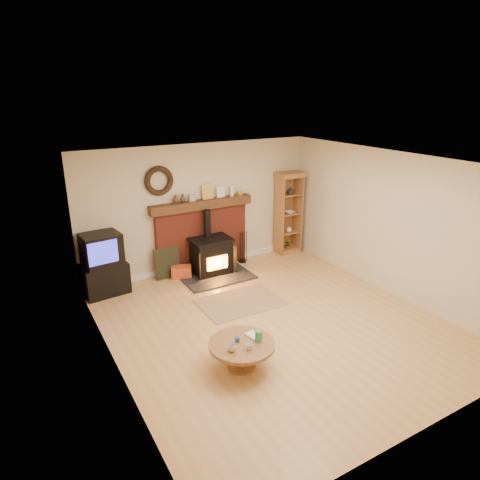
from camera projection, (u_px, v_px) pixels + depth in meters
ground at (273, 323)px, 6.95m from camera, size 5.50×5.50×0.00m
room_shell at (272, 221)px, 6.45m from camera, size 5.02×5.52×2.61m
chimney_breast at (202, 232)px, 8.86m from camera, size 2.20×0.22×1.78m
wood_stove at (212, 257)px, 8.70m from camera, size 1.40×1.00×1.32m
area_rug at (240, 302)px, 7.63m from camera, size 1.46×1.00×0.01m
tv_unit at (103, 265)px, 7.80m from camera, size 0.85×0.64×1.16m
curio_cabinet at (288, 213)px, 9.71m from camera, size 0.60×0.43×1.87m
firelog_box at (182, 272)px, 8.59m from camera, size 0.46×0.38×0.25m
leaning_painting at (167, 263)px, 8.54m from camera, size 0.52×0.14×0.62m
fire_tools at (243, 255)px, 9.36m from camera, size 0.19×0.16×0.70m
coffee_table at (242, 348)px, 5.74m from camera, size 0.90×0.90×0.54m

